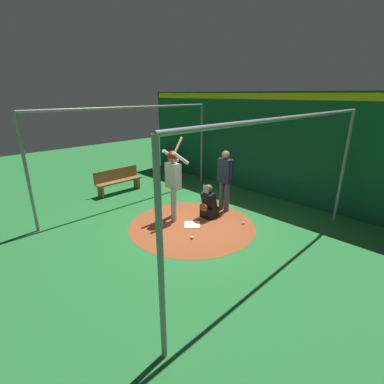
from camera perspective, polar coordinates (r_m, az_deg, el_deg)
The scene contains 12 objects.
ground_plane at distance 7.63m, azimuth -0.00°, elevation -6.75°, with size 27.55×27.55×0.00m, color #287A38.
dirt_circle at distance 7.62m, azimuth -0.00°, elevation -6.73°, with size 3.39×3.39×0.01m, color #9E4C28.
home_plate at distance 7.62m, azimuth -0.00°, elevation -6.67°, with size 0.42×0.42×0.01m, color white.
batter at distance 7.62m, azimuth -3.81°, elevation 2.92°, with size 0.68×0.49×2.26m.
catcher at distance 7.95m, azimuth 3.42°, elevation -2.57°, with size 0.58×0.40×0.99m.
umpire at distance 8.29m, azimuth 6.71°, elevation 2.97°, with size 0.23×0.49×1.83m.
back_wall at distance 9.87m, azimuth 15.34°, elevation 9.22°, with size 0.23×11.55×3.44m.
cage_frame at distance 6.95m, azimuth -0.00°, elevation 9.34°, with size 6.22×5.24×3.01m.
bat_rack at distance 12.80m, azimuth -3.56°, elevation 6.43°, with size 0.82×0.21×1.05m.
bench at distance 10.33m, azimuth -14.80°, elevation 2.34°, with size 1.70×0.36×0.85m.
baseball_0 at distance 6.92m, azimuth -0.02°, elevation -9.25°, with size 0.07×0.07×0.07m, color white.
baseball_1 at distance 7.78m, azimuth 10.44°, elevation -6.20°, with size 0.07×0.07×0.07m, color white.
Camera 1 is at (4.81, 4.87, 3.36)m, focal length 26.18 mm.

